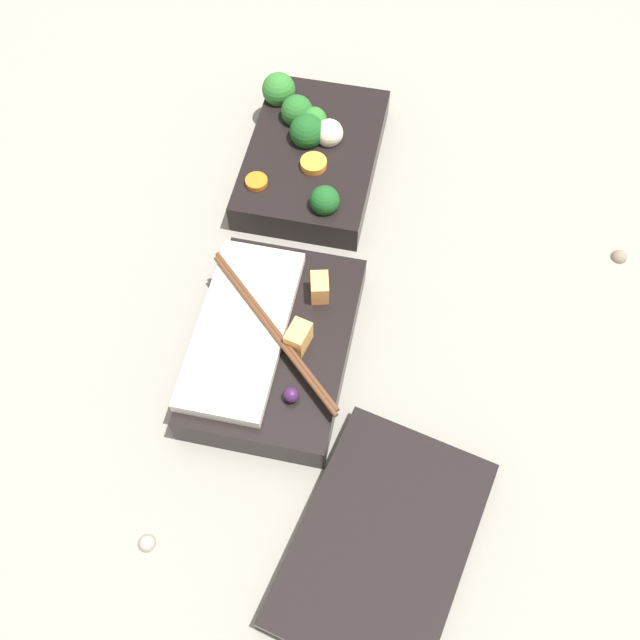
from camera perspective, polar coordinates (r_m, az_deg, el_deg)
ground_plane at (r=0.82m, az=-1.44°, el=4.46°), size 3.00×3.00×0.00m
bento_tray_vegetable at (r=0.89m, az=-0.69°, el=12.70°), size 0.22×0.15×0.07m
bento_tray_rice at (r=0.74m, az=-3.85°, el=-1.76°), size 0.22×0.16×0.06m
bento_lid at (r=0.68m, az=4.78°, el=-16.60°), size 0.24×0.18×0.02m
pebble_0 at (r=0.70m, az=-13.10°, el=-16.17°), size 0.02×0.02×0.02m
pebble_2 at (r=0.88m, az=21.87°, el=4.59°), size 0.02×0.02×0.02m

